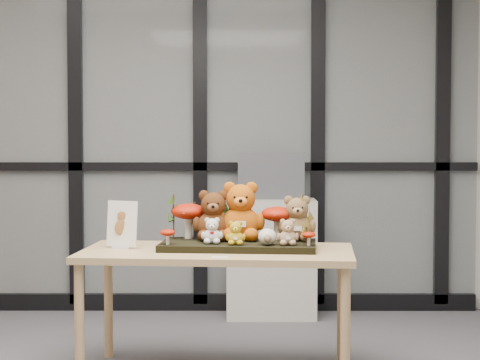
{
  "coord_description": "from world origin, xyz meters",
  "views": [
    {
      "loc": [
        0.76,
        -3.8,
        1.29
      ],
      "look_at": [
        0.74,
        0.73,
        1.04
      ],
      "focal_mm": 65.0,
      "sensor_mm": 36.0,
      "label": 1
    }
  ],
  "objects_px": {
    "mushroom_front_right": "(309,238)",
    "plush_cream_hedgehog": "(267,236)",
    "display_table": "(217,262)",
    "bear_small_yellow": "(236,232)",
    "bear_pooh_yellow": "(241,208)",
    "bear_tan_back": "(297,216)",
    "mushroom_front_left": "(168,236)",
    "bear_brown_medium": "(213,213)",
    "mushroom_back_right": "(277,221)",
    "sign_holder": "(122,227)",
    "monitor": "(271,176)",
    "diorama_tray": "(238,245)",
    "mushroom_back_left": "(188,219)",
    "cabinet": "(271,258)",
    "bear_white_bow": "(212,229)",
    "bear_beige_small": "(288,231)"
  },
  "relations": [
    {
      "from": "mushroom_front_right",
      "to": "plush_cream_hedgehog",
      "type": "bearing_deg",
      "value": 172.83
    },
    {
      "from": "display_table",
      "to": "bear_small_yellow",
      "type": "height_order",
      "value": "bear_small_yellow"
    },
    {
      "from": "bear_pooh_yellow",
      "to": "bear_tan_back",
      "type": "height_order",
      "value": "bear_pooh_yellow"
    },
    {
      "from": "mushroom_front_left",
      "to": "plush_cream_hedgehog",
      "type": "bearing_deg",
      "value": -2.22
    },
    {
      "from": "mushroom_front_right",
      "to": "bear_small_yellow",
      "type": "bearing_deg",
      "value": 174.54
    },
    {
      "from": "bear_brown_medium",
      "to": "mushroom_back_right",
      "type": "bearing_deg",
      "value": 7.06
    },
    {
      "from": "sign_holder",
      "to": "monitor",
      "type": "relative_size",
      "value": 0.55
    },
    {
      "from": "bear_small_yellow",
      "to": "mushroom_front_right",
      "type": "xyz_separation_m",
      "value": [
        0.38,
        -0.04,
        -0.03
      ]
    },
    {
      "from": "mushroom_back_right",
      "to": "mushroom_front_left",
      "type": "relative_size",
      "value": 2.24
    },
    {
      "from": "diorama_tray",
      "to": "mushroom_back_left",
      "type": "height_order",
      "value": "mushroom_back_left"
    },
    {
      "from": "bear_tan_back",
      "to": "mushroom_back_right",
      "type": "height_order",
      "value": "bear_tan_back"
    },
    {
      "from": "mushroom_front_left",
      "to": "cabinet",
      "type": "height_order",
      "value": "cabinet"
    },
    {
      "from": "bear_brown_medium",
      "to": "mushroom_back_left",
      "type": "relative_size",
      "value": 1.4
    },
    {
      "from": "bear_tan_back",
      "to": "display_table",
      "type": "bearing_deg",
      "value": -160.95
    },
    {
      "from": "bear_white_bow",
      "to": "bear_beige_small",
      "type": "relative_size",
      "value": 1.0
    },
    {
      "from": "bear_pooh_yellow",
      "to": "diorama_tray",
      "type": "bearing_deg",
      "value": -91.58
    },
    {
      "from": "mushroom_front_right",
      "to": "monitor",
      "type": "xyz_separation_m",
      "value": [
        -0.14,
        1.6,
        0.24
      ]
    },
    {
      "from": "bear_pooh_yellow",
      "to": "mushroom_front_right",
      "type": "bearing_deg",
      "value": -30.04
    },
    {
      "from": "mushroom_front_left",
      "to": "sign_holder",
      "type": "bearing_deg",
      "value": 155.19
    },
    {
      "from": "monitor",
      "to": "mushroom_back_left",
      "type": "bearing_deg",
      "value": -111.15
    },
    {
      "from": "display_table",
      "to": "mushroom_front_right",
      "type": "distance_m",
      "value": 0.51
    },
    {
      "from": "diorama_tray",
      "to": "mushroom_front_right",
      "type": "distance_m",
      "value": 0.4
    },
    {
      "from": "cabinet",
      "to": "monitor",
      "type": "xyz_separation_m",
      "value": [
        0.0,
        0.02,
        0.58
      ]
    },
    {
      "from": "bear_tan_back",
      "to": "plush_cream_hedgehog",
      "type": "xyz_separation_m",
      "value": [
        -0.17,
        -0.19,
        -0.09
      ]
    },
    {
      "from": "bear_tan_back",
      "to": "mushroom_back_right",
      "type": "distance_m",
      "value": 0.12
    },
    {
      "from": "diorama_tray",
      "to": "plush_cream_hedgehog",
      "type": "height_order",
      "value": "plush_cream_hedgehog"
    },
    {
      "from": "bear_tan_back",
      "to": "mushroom_back_right",
      "type": "relative_size",
      "value": 1.34
    },
    {
      "from": "bear_brown_medium",
      "to": "mushroom_front_left",
      "type": "relative_size",
      "value": 3.34
    },
    {
      "from": "diorama_tray",
      "to": "mushroom_back_right",
      "type": "distance_m",
      "value": 0.26
    },
    {
      "from": "plush_cream_hedgehog",
      "to": "diorama_tray",
      "type": "bearing_deg",
      "value": 145.92
    },
    {
      "from": "bear_tan_back",
      "to": "monitor",
      "type": "bearing_deg",
      "value": 98.77
    },
    {
      "from": "bear_small_yellow",
      "to": "cabinet",
      "type": "relative_size",
      "value": 0.17
    },
    {
      "from": "bear_small_yellow",
      "to": "mushroom_back_left",
      "type": "bearing_deg",
      "value": 138.83
    },
    {
      "from": "bear_white_bow",
      "to": "monitor",
      "type": "distance_m",
      "value": 1.57
    },
    {
      "from": "bear_tan_back",
      "to": "bear_small_yellow",
      "type": "distance_m",
      "value": 0.38
    },
    {
      "from": "mushroom_front_left",
      "to": "sign_holder",
      "type": "relative_size",
      "value": 0.35
    },
    {
      "from": "bear_small_yellow",
      "to": "mushroom_front_left",
      "type": "relative_size",
      "value": 1.54
    },
    {
      "from": "bear_brown_medium",
      "to": "mushroom_front_left",
      "type": "xyz_separation_m",
      "value": [
        -0.23,
        -0.19,
        -0.1
      ]
    },
    {
      "from": "monitor",
      "to": "bear_white_bow",
      "type": "bearing_deg",
      "value": -103.4
    },
    {
      "from": "sign_holder",
      "to": "mushroom_front_left",
      "type": "bearing_deg",
      "value": -3.12
    },
    {
      "from": "bear_small_yellow",
      "to": "plush_cream_hedgehog",
      "type": "xyz_separation_m",
      "value": [
        0.17,
        -0.01,
        -0.02
      ]
    },
    {
      "from": "display_table",
      "to": "bear_white_bow",
      "type": "distance_m",
      "value": 0.18
    },
    {
      "from": "plush_cream_hedgehog",
      "to": "sign_holder",
      "type": "relative_size",
      "value": 0.37
    },
    {
      "from": "bear_tan_back",
      "to": "bear_brown_medium",
      "type": "bearing_deg",
      "value": -178.65
    },
    {
      "from": "monitor",
      "to": "mushroom_front_right",
      "type": "bearing_deg",
      "value": -84.92
    },
    {
      "from": "bear_pooh_yellow",
      "to": "cabinet",
      "type": "height_order",
      "value": "bear_pooh_yellow"
    },
    {
      "from": "bear_small_yellow",
      "to": "mushroom_back_left",
      "type": "xyz_separation_m",
      "value": [
        -0.26,
        0.27,
        0.04
      ]
    },
    {
      "from": "bear_tan_back",
      "to": "plush_cream_hedgehog",
      "type": "height_order",
      "value": "bear_tan_back"
    },
    {
      "from": "bear_brown_medium",
      "to": "bear_small_yellow",
      "type": "distance_m",
      "value": 0.25
    },
    {
      "from": "display_table",
      "to": "mushroom_back_left",
      "type": "relative_size",
      "value": 6.95
    }
  ]
}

